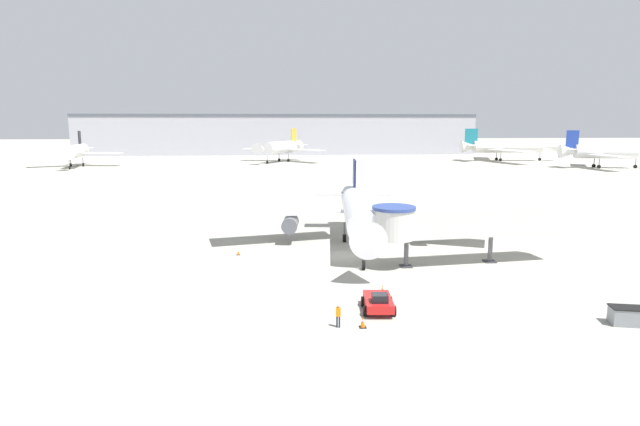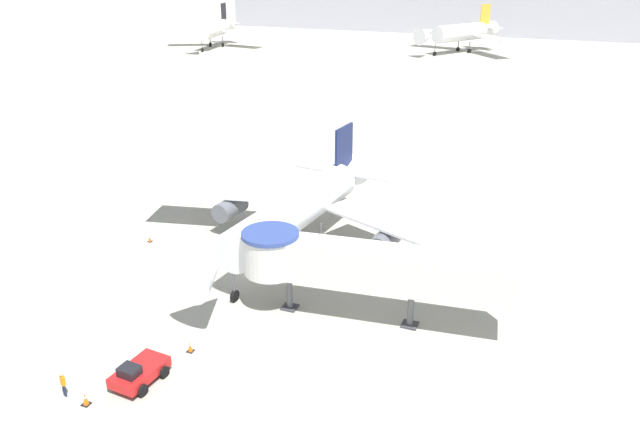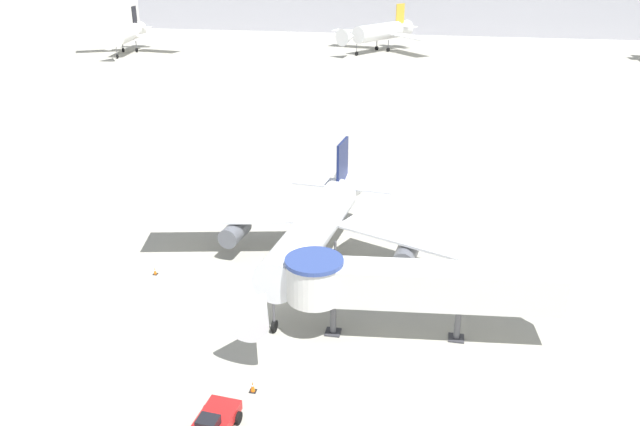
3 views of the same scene
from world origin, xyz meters
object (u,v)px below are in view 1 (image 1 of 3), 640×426
object	(u,v)px
background_jet_blue_tail	(604,152)
pushback_tug_red	(378,302)
service_container_gray	(630,316)
traffic_cone_port_wing	(238,252)
traffic_cone_near_nose	(382,289)
traffic_cone_apron_front	(363,322)
background_jet_teal_tail	(506,147)
jet_bridge	(454,222)
background_jet_gold_tail	(281,148)
main_airplane	(358,212)
ground_crew_marshaller	(338,314)
background_jet_black_tail	(75,151)

from	to	relation	value
background_jet_blue_tail	pushback_tug_red	bearing A→B (deg)	152.14
service_container_gray	traffic_cone_port_wing	size ratio (longest dim) A/B	4.42
traffic_cone_port_wing	traffic_cone_near_nose	xyz separation A→B (m)	(12.62, -13.04, 0.05)
traffic_cone_apron_front	background_jet_teal_tail	distance (m)	164.87
jet_bridge	pushback_tug_red	size ratio (longest dim) A/B	5.16
jet_bridge	background_jet_teal_tail	xyz separation A→B (m)	(65.77, 131.17, 0.84)
traffic_cone_port_wing	background_jet_teal_tail	distance (m)	153.12
background_jet_blue_tail	background_jet_gold_tail	bearing A→B (deg)	83.52
pushback_tug_red	traffic_cone_apron_front	world-z (taller)	pushback_tug_red
main_airplane	traffic_cone_port_wing	size ratio (longest dim) A/B	52.00
background_jet_blue_tail	ground_crew_marshaller	bearing A→B (deg)	151.83
pushback_tug_red	background_jet_black_tail	world-z (taller)	background_jet_black_tail
traffic_cone_port_wing	traffic_cone_apron_front	xyz separation A→B (m)	(9.88, -19.72, 0.08)
jet_bridge	pushback_tug_red	world-z (taller)	jet_bridge
traffic_cone_apron_front	service_container_gray	bearing A→B (deg)	-3.21
main_airplane	traffic_cone_port_wing	bearing A→B (deg)	-160.36
main_airplane	pushback_tug_red	size ratio (longest dim) A/B	8.87
jet_bridge	service_container_gray	world-z (taller)	jet_bridge
traffic_cone_port_wing	traffic_cone_near_nose	size ratio (longest dim) A/B	0.87
background_jet_black_tail	service_container_gray	bearing A→B (deg)	-66.36
pushback_tug_red	background_jet_blue_tail	size ratio (longest dim) A/B	0.13
service_container_gray	traffic_cone_apron_front	size ratio (longest dim) A/B	3.53
pushback_tug_red	main_airplane	bearing A→B (deg)	89.81
traffic_cone_apron_front	ground_crew_marshaller	xyz separation A→B (m)	(-1.65, 0.15, 0.56)
service_container_gray	traffic_cone_port_wing	bearing A→B (deg)	143.61
pushback_tug_red	traffic_cone_port_wing	xyz separation A→B (m)	(-11.50, 16.89, -0.42)
service_container_gray	traffic_cone_port_wing	distance (m)	34.96
pushback_tug_red	traffic_cone_near_nose	bearing A→B (deg)	78.37
background_jet_teal_tail	background_jet_blue_tail	bearing A→B (deg)	-149.57
main_airplane	background_jet_blue_tail	size ratio (longest dim) A/B	1.14
ground_crew_marshaller	background_jet_blue_tail	xyz separation A→B (m)	(95.43, 114.46, 4.08)
traffic_cone_apron_front	ground_crew_marshaller	size ratio (longest dim) A/B	0.48
traffic_cone_near_nose	background_jet_blue_tail	bearing A→B (deg)	49.85
traffic_cone_port_wing	background_jet_black_tail	bearing A→B (deg)	118.01
service_container_gray	background_jet_teal_tail	bearing A→B (deg)	68.18
pushback_tug_red	background_jet_blue_tail	distance (m)	144.94
background_jet_teal_tail	background_jet_gold_tail	distance (m)	81.72
background_jet_gold_tail	pushback_tug_red	bearing A→B (deg)	-56.35
ground_crew_marshaller	traffic_cone_apron_front	bearing A→B (deg)	-168.21
ground_crew_marshaller	background_jet_teal_tail	size ratio (longest dim) A/B	0.04
traffic_cone_apron_front	background_jet_black_tail	size ratio (longest dim) A/B	0.03
traffic_cone_apron_front	background_jet_gold_tail	bearing A→B (deg)	91.83
ground_crew_marshaller	background_jet_teal_tail	distance (m)	165.51
traffic_cone_port_wing	background_jet_black_tail	size ratio (longest dim) A/B	0.02
main_airplane	jet_bridge	bearing A→B (deg)	-41.11
service_container_gray	traffic_cone_near_nose	bearing A→B (deg)	153.62
traffic_cone_port_wing	background_jet_gold_tail	world-z (taller)	background_jet_gold_tail
background_jet_teal_tail	service_container_gray	bearing A→B (deg)	160.27
main_airplane	background_jet_gold_tail	size ratio (longest dim) A/B	1.12
pushback_tug_red	background_jet_teal_tail	xyz separation A→B (m)	(75.40, 142.88, 4.38)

